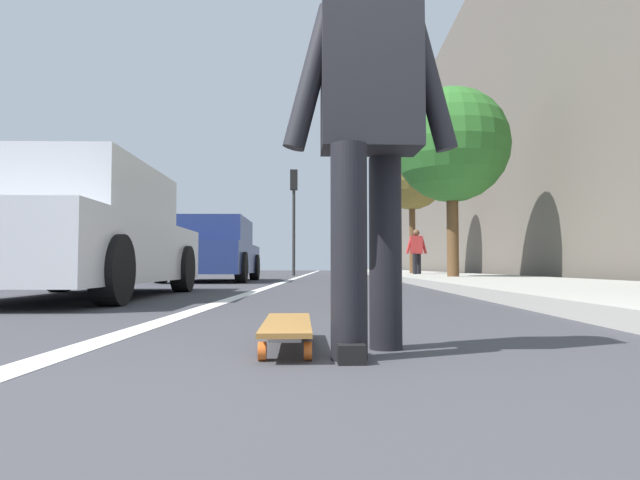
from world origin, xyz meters
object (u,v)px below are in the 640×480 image
parked_car_near (79,235)px  street_tree_mid (452,146)px  traffic_light (294,202)px  pedestrian_distant (416,250)px  street_tree_far (412,176)px  parked_car_mid (212,251)px  skateboard (286,327)px  skater_person (369,123)px

parked_car_near → street_tree_mid: (6.40, -5.65, 2.43)m
traffic_light → pedestrian_distant: traffic_light is taller
traffic_light → street_tree_far: 5.03m
pedestrian_distant → traffic_light: bearing=40.4°
traffic_light → parked_car_mid: bearing=170.6°
street_tree_mid → pedestrian_distant: bearing=2.8°
traffic_light → parked_car_near: bearing=174.8°
parked_car_near → street_tree_far: size_ratio=0.97×
skateboard → skater_person: 0.92m
skateboard → street_tree_far: 17.00m
parked_car_mid → traffic_light: traffic_light is taller
skater_person → pedestrian_distant: 14.60m
skater_person → pedestrian_distant: (14.39, -2.43, -0.09)m
skater_person → street_tree_far: (16.54, -2.63, 2.52)m
street_tree_mid → street_tree_far: street_tree_far is taller
parked_car_mid → traffic_light: 8.73m
parked_car_near → traffic_light: (15.23, -1.39, 2.18)m
parked_car_near → street_tree_mid: street_tree_mid is taller
skater_person → parked_car_mid: size_ratio=0.37×
traffic_light → street_tree_mid: bearing=-154.3°
skateboard → street_tree_far: (16.39, -2.97, 3.37)m
street_tree_far → pedestrian_distant: 3.39m
parked_car_near → traffic_light: 15.45m
street_tree_mid → street_tree_far: (6.21, 0.00, 0.32)m
skater_person → street_tree_mid: size_ratio=0.37×
skater_person → street_tree_mid: street_tree_mid is taller
traffic_light → street_tree_mid: street_tree_mid is taller
parked_car_mid → street_tree_mid: bearing=-94.9°
skater_person → skateboard: bearing=66.6°
street_tree_mid → street_tree_far: 6.22m
traffic_light → pedestrian_distant: bearing=-139.6°
traffic_light → skateboard: bearing=-176.1°
traffic_light → pedestrian_distant: size_ratio=2.82×
parked_car_near → pedestrian_distant: size_ratio=3.05×
parked_car_near → pedestrian_distant: 11.80m
skateboard → parked_car_mid: bearing=14.0°
traffic_light → street_tree_mid: size_ratio=0.93×
traffic_light → street_tree_far: street_tree_far is taller
pedestrian_distant → parked_car_near: bearing=152.5°
street_tree_far → skater_person: bearing=171.0°
street_tree_far → street_tree_mid: bearing=-180.0°
parked_car_near → pedestrian_distant: (10.46, -5.45, 0.14)m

